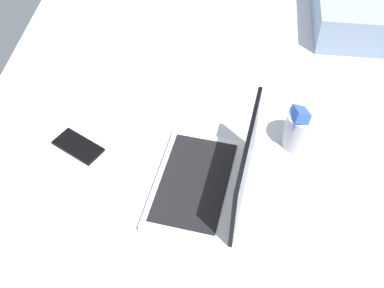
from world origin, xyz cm
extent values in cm
cube|color=#B7BCC6|center=(0.00, 0.00, 9.00)|extent=(180.00, 140.00, 18.00)
cube|color=silver|center=(34.18, -2.40, 19.00)|extent=(35.73, 27.13, 2.00)
cube|color=black|center=(33.98, -3.88, 20.20)|extent=(30.98, 20.66, 0.40)
cube|color=black|center=(35.62, 8.51, 30.50)|extent=(32.85, 5.32, 21.00)
cylinder|color=silver|center=(15.85, 23.26, 23.50)|extent=(9.00, 9.00, 11.00)
cube|color=yellow|center=(16.75, 22.90, 21.07)|extent=(5.33, 4.79, 5.30)
cube|color=orange|center=(13.59, 22.99, 22.81)|extent=(7.81, 7.83, 6.24)
cube|color=yellow|center=(15.98, 23.50, 24.55)|extent=(7.00, 6.65, 5.16)
cube|color=yellow|center=(14.58, 23.68, 26.30)|extent=(6.71, 6.58, 5.89)
cube|color=blue|center=(16.79, 22.06, 28.04)|extent=(6.38, 5.44, 4.23)
cube|color=blue|center=(16.50, 22.10, 29.78)|extent=(6.83, 5.52, 5.64)
cube|color=black|center=(24.25, -37.52, 18.40)|extent=(12.69, 15.55, 0.80)
camera|label=1|loc=(110.92, 4.00, 123.57)|focal=46.78mm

